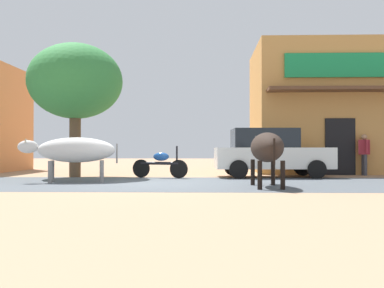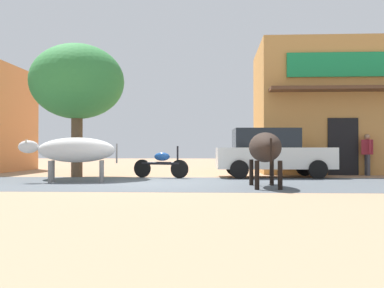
# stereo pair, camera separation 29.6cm
# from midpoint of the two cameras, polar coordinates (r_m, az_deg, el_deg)

# --- Properties ---
(ground) EXTENTS (80.00, 80.00, 0.00)m
(ground) POSITION_cam_midpoint_polar(r_m,az_deg,el_deg) (12.74, -3.81, -4.88)
(ground) COLOR #A37F60
(asphalt_road) EXTENTS (72.00, 5.54, 0.00)m
(asphalt_road) POSITION_cam_midpoint_polar(r_m,az_deg,el_deg) (12.74, -3.81, -4.87)
(asphalt_road) COLOR #4A5157
(asphalt_road) RESTS_ON ground
(storefront_right_club) EXTENTS (8.38, 5.64, 5.21)m
(storefront_right_club) POSITION_cam_midpoint_polar(r_m,az_deg,el_deg) (20.52, 20.38, 4.01)
(storefront_right_club) COLOR #C78C49
(storefront_right_club) RESTS_ON ground
(roadside_tree) EXTENTS (3.22, 3.22, 4.57)m
(roadside_tree) POSITION_cam_midpoint_polar(r_m,az_deg,el_deg) (16.41, -13.55, 7.45)
(roadside_tree) COLOR brown
(roadside_tree) RESTS_ON ground
(parked_hatchback_car) EXTENTS (3.94, 2.10, 1.64)m
(parked_hatchback_car) POSITION_cam_midpoint_polar(r_m,az_deg,el_deg) (15.81, 10.32, -1.03)
(parked_hatchback_car) COLOR silver
(parked_hatchback_car) RESTS_ON ground
(parked_motorcycle) EXTENTS (1.89, 0.73, 1.05)m
(parked_motorcycle) POSITION_cam_midpoint_polar(r_m,az_deg,el_deg) (15.21, -3.26, -2.46)
(parked_motorcycle) COLOR black
(parked_motorcycle) RESTS_ON ground
(cow_near_brown) EXTENTS (2.73, 1.18, 1.27)m
(cow_near_brown) POSITION_cam_midpoint_polar(r_m,az_deg,el_deg) (13.48, -13.74, -0.77)
(cow_near_brown) COLOR silver
(cow_near_brown) RESTS_ON ground
(cow_far_dark) EXTENTS (0.79, 2.73, 1.35)m
(cow_far_dark) POSITION_cam_midpoint_polar(r_m,az_deg,el_deg) (11.46, 9.71, -0.48)
(cow_far_dark) COLOR #2D221C
(cow_far_dark) RESTS_ON ground
(pedestrian_by_shop) EXTENTS (0.46, 0.61, 1.50)m
(pedestrian_by_shop) POSITION_cam_midpoint_polar(r_m,az_deg,el_deg) (17.86, 21.35, -0.86)
(pedestrian_by_shop) COLOR #3F3F47
(pedestrian_by_shop) RESTS_ON ground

